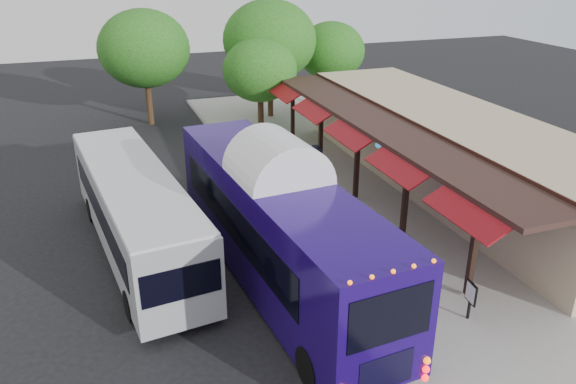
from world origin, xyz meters
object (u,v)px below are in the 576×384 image
object	(u,v)px
ped_a	(323,233)
ped_d	(315,164)
sign_board	(471,295)
coach_bus	(278,223)
ped_c	(293,174)
city_bus	(135,209)
ped_b	(316,180)

from	to	relation	value
ped_a	ped_d	distance (m)	6.49
ped_a	sign_board	xyz separation A→B (m)	(2.48, -5.10, 0.04)
coach_bus	ped_c	bearing A→B (deg)	61.32
city_bus	ped_d	distance (m)	9.10
ped_d	ped_c	bearing A→B (deg)	45.21
coach_bus	sign_board	distance (m)	6.18
ped_b	ped_c	xyz separation A→B (m)	(-0.78, 0.84, 0.08)
city_bus	ped_d	world-z (taller)	city_bus
ped_b	ped_c	size ratio (longest dim) A/B	0.91
ped_b	coach_bus	bearing A→B (deg)	48.99
city_bus	sign_board	bearing A→B (deg)	-48.13
coach_bus	ped_c	distance (m)	7.22
coach_bus	sign_board	world-z (taller)	coach_bus
city_bus	ped_a	xyz separation A→B (m)	(6.18, -2.51, -0.77)
ped_a	ped_d	xyz separation A→B (m)	(2.15, 6.12, 0.16)
coach_bus	ped_a	xyz separation A→B (m)	(2.05, 1.08, -1.25)
ped_a	ped_c	size ratio (longest dim) A/B	0.88
coach_bus	city_bus	distance (m)	5.49
ped_b	sign_board	world-z (taller)	ped_b
city_bus	sign_board	size ratio (longest dim) A/B	9.61
coach_bus	sign_board	size ratio (longest dim) A/B	10.56
city_bus	ped_b	world-z (taller)	city_bus
ped_c	sign_board	size ratio (longest dim) A/B	1.45
coach_bus	sign_board	xyz separation A→B (m)	(4.53, -4.02, -1.20)
ped_a	ped_c	world-z (taller)	ped_c
ped_b	ped_d	xyz separation A→B (m)	(0.54, 1.51, 0.14)
ped_d	sign_board	distance (m)	11.23
coach_bus	ped_d	world-z (taller)	coach_bus
city_bus	sign_board	distance (m)	11.56
city_bus	ped_a	bearing A→B (deg)	-28.95
ped_a	ped_c	distance (m)	5.51
ped_a	ped_c	xyz separation A→B (m)	(0.84, 5.44, 0.10)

